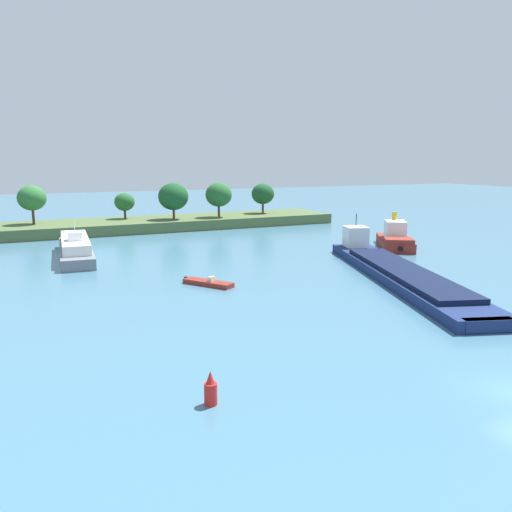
{
  "coord_description": "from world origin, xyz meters",
  "views": [
    {
      "loc": [
        -24.44,
        -17.46,
        12.79
      ],
      "look_at": [
        1.71,
        37.8,
        1.2
      ],
      "focal_mm": 35.3,
      "sensor_mm": 36.0,
      "label": 1
    }
  ],
  "objects": [
    {
      "name": "fishing_skiff",
      "position": [
        -7.16,
        30.79,
        0.27
      ],
      "size": [
        4.31,
        5.53,
        0.99
      ],
      "color": "maroon",
      "rests_on": "ground"
    },
    {
      "name": "white_riverboat",
      "position": [
        -17.93,
        53.1,
        1.27
      ],
      "size": [
        5.29,
        19.9,
        5.21
      ],
      "color": "slate",
      "rests_on": "ground"
    },
    {
      "name": "tugboat",
      "position": [
        26.08,
        40.71,
        1.34
      ],
      "size": [
        10.04,
        12.13,
        5.19
      ],
      "color": "maroon",
      "rests_on": "ground"
    },
    {
      "name": "cargo_barge",
      "position": [
        12.83,
        25.15,
        0.86
      ],
      "size": [
        16.35,
        35.15,
        5.66
      ],
      "color": "navy",
      "rests_on": "ground"
    },
    {
      "name": "treeline_island",
      "position": [
        -10.51,
        77.33,
        2.46
      ],
      "size": [
        89.05,
        13.9,
        10.25
      ],
      "color": "#4C6038",
      "rests_on": "ground"
    },
    {
      "name": "channel_buoy_red",
      "position": [
        -15.98,
        6.06,
        0.81
      ],
      "size": [
        0.7,
        0.7,
        1.9
      ],
      "color": "red",
      "rests_on": "ground"
    }
  ]
}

